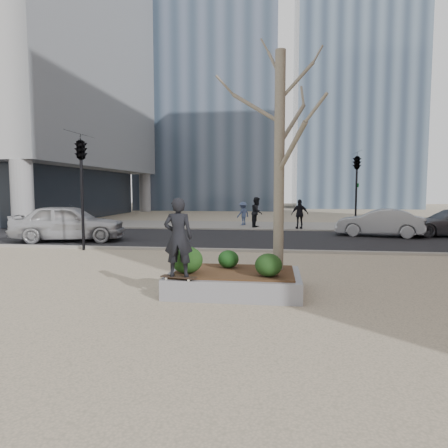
# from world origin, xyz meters

# --- Properties ---
(ground) EXTENTS (120.00, 120.00, 0.00)m
(ground) POSITION_xyz_m (0.00, 0.00, 0.00)
(ground) COLOR tan
(ground) RESTS_ON ground
(street) EXTENTS (60.00, 8.00, 0.02)m
(street) POSITION_xyz_m (0.00, 10.00, 0.01)
(street) COLOR black
(street) RESTS_ON ground
(far_sidewalk) EXTENTS (60.00, 6.00, 0.02)m
(far_sidewalk) POSITION_xyz_m (0.00, 17.00, 0.01)
(far_sidewalk) COLOR gray
(far_sidewalk) RESTS_ON ground
(planter) EXTENTS (3.00, 2.00, 0.45)m
(planter) POSITION_xyz_m (1.00, 0.00, 0.23)
(planter) COLOR gray
(planter) RESTS_ON ground
(planter_mulch) EXTENTS (2.70, 1.70, 0.04)m
(planter_mulch) POSITION_xyz_m (1.00, 0.00, 0.47)
(planter_mulch) COLOR #382314
(planter_mulch) RESTS_ON planter
(sycamore_tree) EXTENTS (2.80, 2.80, 6.60)m
(sycamore_tree) POSITION_xyz_m (2.00, 0.30, 3.79)
(sycamore_tree) COLOR gray
(sycamore_tree) RESTS_ON planter_mulch
(shrub_left) EXTENTS (0.71, 0.71, 0.61)m
(shrub_left) POSITION_xyz_m (-0.03, -0.39, 0.79)
(shrub_left) COLOR #173D13
(shrub_left) RESTS_ON planter_mulch
(shrub_middle) EXTENTS (0.50, 0.50, 0.42)m
(shrub_middle) POSITION_xyz_m (0.82, 0.35, 0.70)
(shrub_middle) COLOR #113612
(shrub_middle) RESTS_ON planter_mulch
(shrub_right) EXTENTS (0.59, 0.59, 0.50)m
(shrub_right) POSITION_xyz_m (1.79, -0.49, 0.74)
(shrub_right) COLOR black
(shrub_right) RESTS_ON planter_mulch
(skateboard) EXTENTS (0.80, 0.35, 0.08)m
(skateboard) POSITION_xyz_m (-0.10, -0.88, 0.49)
(skateboard) COLOR black
(skateboard) RESTS_ON planter
(skateboarder) EXTENTS (0.63, 0.44, 1.67)m
(skateboarder) POSITION_xyz_m (-0.10, -0.88, 1.36)
(skateboarder) COLOR black
(skateboarder) RESTS_ON skateboard
(police_car) EXTENTS (5.24, 3.02, 1.68)m
(police_car) POSITION_xyz_m (-7.37, 7.96, 0.86)
(police_car) COLOR #BCBCC0
(police_car) RESTS_ON street
(car_silver) EXTENTS (4.41, 2.44, 1.38)m
(car_silver) POSITION_xyz_m (7.10, 11.71, 0.71)
(car_silver) COLOR gray
(car_silver) RESTS_ON street
(pedestrian_a) EXTENTS (0.87, 1.02, 1.86)m
(pedestrian_a) POSITION_xyz_m (0.79, 15.78, 0.96)
(pedestrian_a) COLOR black
(pedestrian_a) RESTS_ON far_sidewalk
(pedestrian_b) EXTENTS (1.08, 1.12, 1.53)m
(pedestrian_b) POSITION_xyz_m (-0.18, 17.09, 0.79)
(pedestrian_b) COLOR #415176
(pedestrian_b) RESTS_ON far_sidewalk
(pedestrian_c) EXTENTS (1.10, 0.66, 1.75)m
(pedestrian_c) POSITION_xyz_m (3.38, 15.05, 0.90)
(pedestrian_c) COLOR black
(pedestrian_c) RESTS_ON far_sidewalk
(traffic_light_near) EXTENTS (0.60, 2.48, 4.50)m
(traffic_light_near) POSITION_xyz_m (-5.50, 5.60, 2.25)
(traffic_light_near) COLOR black
(traffic_light_near) RESTS_ON ground
(traffic_light_far) EXTENTS (0.60, 2.48, 4.50)m
(traffic_light_far) POSITION_xyz_m (6.50, 14.60, 2.25)
(traffic_light_far) COLOR black
(traffic_light_far) RESTS_ON ground
(building_glass_a) EXTENTS (16.00, 16.00, 45.00)m
(building_glass_a) POSITION_xyz_m (-6.00, 42.00, 22.50)
(building_glass_a) COLOR slate
(building_glass_a) RESTS_ON ground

